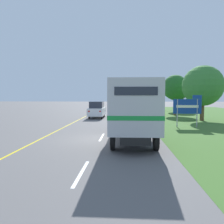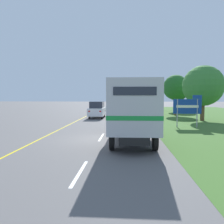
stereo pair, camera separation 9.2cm
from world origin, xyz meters
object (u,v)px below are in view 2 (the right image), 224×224
object	(u,v)px
roadside_tree_near	(203,86)
lead_car_white	(97,110)
roadside_tree_mid	(176,88)
lead_car_white_ahead	(128,105)
highway_sign	(188,107)
horse_trailer_truck	(132,108)
roadside_tree_far	(177,89)

from	to	relation	value
roadside_tree_near	lead_car_white	bearing A→B (deg)	168.29
lead_car_white	roadside_tree_mid	size ratio (longest dim) A/B	0.79
lead_car_white_ahead	roadside_tree_mid	world-z (taller)	roadside_tree_mid
lead_car_white_ahead	roadside_tree_mid	bearing A→B (deg)	-53.26
lead_car_white	highway_sign	distance (m)	11.70
lead_car_white	roadside_tree_near	xyz separation A→B (m)	(11.79, -2.44, 2.75)
lead_car_white	lead_car_white_ahead	xyz separation A→B (m)	(3.90, 13.24, -0.02)
highway_sign	lead_car_white_ahead	bearing A→B (deg)	103.10
lead_car_white	roadside_tree_mid	bearing A→B (deg)	23.33
horse_trailer_truck	roadside_tree_near	xyz separation A→B (m)	(7.89, 11.21, 1.83)
lead_car_white	roadside_tree_far	world-z (taller)	roadside_tree_far
horse_trailer_truck	roadside_tree_near	distance (m)	13.83
highway_sign	roadside_tree_near	bearing A→B (deg)	60.22
horse_trailer_truck	roadside_tree_far	distance (m)	27.00
horse_trailer_truck	roadside_tree_mid	xyz separation A→B (m)	(6.53, 18.15, 1.94)
lead_car_white_ahead	roadside_tree_far	world-z (taller)	roadside_tree_far
horse_trailer_truck	lead_car_white	world-z (taller)	horse_trailer_truck
roadside_tree_near	highway_sign	bearing A→B (deg)	-119.78
horse_trailer_truck	roadside_tree_mid	size ratio (longest dim) A/B	1.40
lead_car_white_ahead	roadside_tree_far	size ratio (longest dim) A/B	0.68
highway_sign	roadside_tree_mid	xyz separation A→B (m)	(1.65, 12.20, 2.14)
lead_car_white	highway_sign	bearing A→B (deg)	-41.25
highway_sign	roadside_tree_near	distance (m)	6.39
horse_trailer_truck	lead_car_white	bearing A→B (deg)	105.94
highway_sign	horse_trailer_truck	bearing A→B (deg)	-129.33
roadside_tree_far	highway_sign	bearing A→B (deg)	-100.41
horse_trailer_truck	highway_sign	world-z (taller)	horse_trailer_truck
roadside_tree_far	roadside_tree_near	bearing A→B (deg)	-92.37
horse_trailer_truck	roadside_tree_near	world-z (taller)	roadside_tree_near
lead_car_white	roadside_tree_far	bearing A→B (deg)	43.90
horse_trailer_truck	roadside_tree_far	world-z (taller)	roadside_tree_far
horse_trailer_truck	lead_car_white_ahead	distance (m)	26.91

